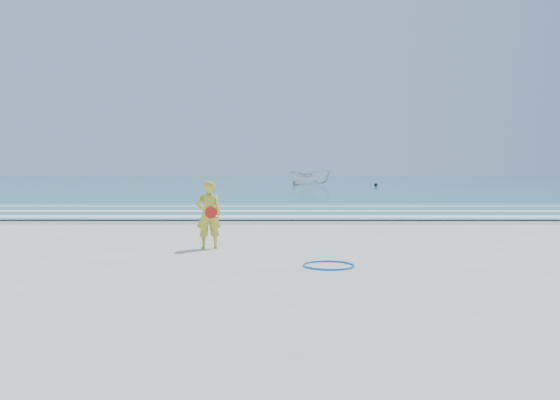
{
  "coord_description": "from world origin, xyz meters",
  "views": [
    {
      "loc": [
        0.39,
        -9.86,
        1.73
      ],
      "look_at": [
        0.33,
        4.0,
        1.0
      ],
      "focal_mm": 35.0,
      "sensor_mm": 36.0,
      "label": 1
    }
  ],
  "objects": [
    {
      "name": "wet_sand",
      "position": [
        0.0,
        9.0,
        0.0
      ],
      "size": [
        400.0,
        2.4,
        0.0
      ],
      "primitive_type": "cube",
      "color": "#B2A893",
      "rests_on": "ground"
    },
    {
      "name": "woman",
      "position": [
        -1.26,
        2.28,
        0.76
      ],
      "size": [
        0.63,
        0.49,
        1.52
      ],
      "color": "gold",
      "rests_on": "ground"
    },
    {
      "name": "foam_far",
      "position": [
        0.0,
        16.5,
        0.05
      ],
      "size": [
        400.0,
        0.6,
        0.01
      ],
      "primitive_type": "cube",
      "color": "white",
      "rests_on": "shallow"
    },
    {
      "name": "ground",
      "position": [
        0.0,
        0.0,
        0.0
      ],
      "size": [
        400.0,
        400.0,
        0.0
      ],
      "primitive_type": "plane",
      "color": "silver",
      "rests_on": "ground"
    },
    {
      "name": "hoop",
      "position": [
        1.24,
        0.01,
        0.02
      ],
      "size": [
        1.04,
        1.04,
        0.03
      ],
      "primitive_type": "torus",
      "rotation": [
        0.0,
        0.0,
        0.11
      ],
      "color": "blue",
      "rests_on": "ground"
    },
    {
      "name": "foam_near",
      "position": [
        0.0,
        10.3,
        0.05
      ],
      "size": [
        400.0,
        1.4,
        0.01
      ],
      "primitive_type": "cube",
      "color": "white",
      "rests_on": "shallow"
    },
    {
      "name": "shallow",
      "position": [
        0.0,
        14.0,
        0.04
      ],
      "size": [
        400.0,
        10.0,
        0.01
      ],
      "primitive_type": "cube",
      "color": "#59B7AD",
      "rests_on": "ocean"
    },
    {
      "name": "boat",
      "position": [
        3.71,
        55.37,
        1.0
      ],
      "size": [
        5.31,
        3.21,
        1.92
      ],
      "primitive_type": "imported",
      "rotation": [
        0.0,
        0.0,
        1.28
      ],
      "color": "silver",
      "rests_on": "ocean"
    },
    {
      "name": "buoy",
      "position": [
        10.92,
        51.59,
        0.24
      ],
      "size": [
        0.39,
        0.39,
        0.39
      ],
      "primitive_type": "sphere",
      "color": "black",
      "rests_on": "ocean"
    },
    {
      "name": "foam_mid",
      "position": [
        0.0,
        13.2,
        0.05
      ],
      "size": [
        400.0,
        0.9,
        0.01
      ],
      "primitive_type": "cube",
      "color": "white",
      "rests_on": "shallow"
    },
    {
      "name": "ocean",
      "position": [
        0.0,
        105.0,
        0.02
      ],
      "size": [
        400.0,
        190.0,
        0.04
      ],
      "primitive_type": "cube",
      "color": "#19727F",
      "rests_on": "ground"
    }
  ]
}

